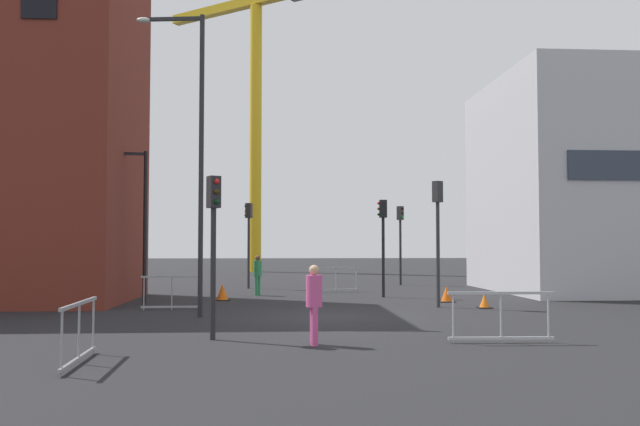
% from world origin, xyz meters
% --- Properties ---
extents(ground, '(160.00, 160.00, 0.00)m').
position_xyz_m(ground, '(0.00, 0.00, 0.00)').
color(ground, black).
extents(construction_crane, '(11.38, 8.77, 21.26)m').
position_xyz_m(construction_crane, '(-3.27, 31.63, 13.77)').
color(construction_crane, gold).
rests_on(construction_crane, ground).
extents(streetlamp_tall, '(2.01, 0.41, 8.75)m').
position_xyz_m(streetlamp_tall, '(-3.98, 0.06, 5.09)').
color(streetlamp_tall, '#232326').
rests_on(streetlamp_tall, ground).
extents(streetlamp_short, '(1.99, 0.34, 5.36)m').
position_xyz_m(streetlamp_short, '(-6.50, 4.47, 3.31)').
color(streetlamp_short, black).
rests_on(streetlamp_short, ground).
extents(traffic_light_corner, '(0.34, 0.39, 3.58)m').
position_xyz_m(traffic_light_corner, '(-2.98, -4.61, 2.42)').
color(traffic_light_corner, '#232326').
rests_on(traffic_light_corner, ground).
extents(traffic_light_crosswalk, '(0.38, 0.36, 4.17)m').
position_xyz_m(traffic_light_crosswalk, '(3.75, 2.52, 2.79)').
color(traffic_light_crosswalk, '#2D2D30').
rests_on(traffic_light_crosswalk, ground).
extents(traffic_light_near, '(0.36, 0.37, 4.01)m').
position_xyz_m(traffic_light_near, '(4.75, 14.57, 2.69)').
color(traffic_light_near, '#232326').
rests_on(traffic_light_near, ground).
extents(traffic_light_island, '(0.37, 0.24, 3.82)m').
position_xyz_m(traffic_light_island, '(2.61, 6.83, 2.58)').
color(traffic_light_island, black).
rests_on(traffic_light_island, ground).
extents(traffic_light_far, '(0.39, 0.33, 4.01)m').
position_xyz_m(traffic_light_far, '(-2.88, 12.38, 2.69)').
color(traffic_light_far, '#2D2D30').
rests_on(traffic_light_far, ground).
extents(pedestrian_walking, '(0.34, 0.34, 1.65)m').
position_xyz_m(pedestrian_walking, '(-0.82, -5.52, 0.96)').
color(pedestrian_walking, '#D14C8C').
rests_on(pedestrian_walking, ground).
extents(pedestrian_waiting, '(0.34, 0.34, 1.62)m').
position_xyz_m(pedestrian_waiting, '(-2.34, 8.04, 0.94)').
color(pedestrian_waiting, '#2D844C').
rests_on(pedestrian_waiting, ground).
extents(safety_barrier_left_run, '(0.15, 2.41, 1.08)m').
position_xyz_m(safety_barrier_left_run, '(-5.02, -7.47, 0.56)').
color(safety_barrier_left_run, gray).
rests_on(safety_barrier_left_run, ground).
extents(safety_barrier_mid_span, '(1.93, 0.08, 1.08)m').
position_xyz_m(safety_barrier_mid_span, '(-4.89, 2.15, 0.56)').
color(safety_barrier_mid_span, gray).
rests_on(safety_barrier_mid_span, ground).
extents(safety_barrier_right_run, '(2.02, 0.33, 1.08)m').
position_xyz_m(safety_barrier_right_run, '(1.01, 9.84, 0.56)').
color(safety_barrier_right_run, '#9EA0A5').
rests_on(safety_barrier_right_run, ground).
extents(safety_barrier_rear, '(2.25, 0.14, 1.08)m').
position_xyz_m(safety_barrier_rear, '(3.13, -5.49, 0.56)').
color(safety_barrier_rear, '#B2B5BA').
rests_on(safety_barrier_rear, ground).
extents(traffic_cone_orange, '(0.59, 0.59, 0.60)m').
position_xyz_m(traffic_cone_orange, '(-3.58, 5.77, 0.28)').
color(traffic_cone_orange, black).
rests_on(traffic_cone_orange, ground).
extents(traffic_cone_on_verge, '(0.55, 0.55, 0.56)m').
position_xyz_m(traffic_cone_on_verge, '(4.54, 4.53, 0.26)').
color(traffic_cone_on_verge, black).
rests_on(traffic_cone_on_verge, ground).
extents(traffic_cone_by_barrier, '(0.45, 0.45, 0.46)m').
position_xyz_m(traffic_cone_by_barrier, '(5.18, 2.15, 0.21)').
color(traffic_cone_by_barrier, black).
rests_on(traffic_cone_by_barrier, ground).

